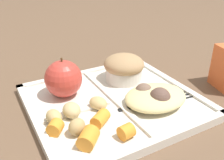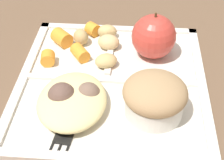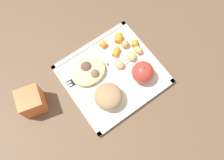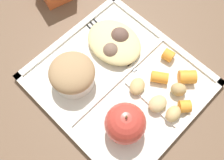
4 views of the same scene
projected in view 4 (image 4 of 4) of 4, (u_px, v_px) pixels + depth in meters
The scene contains 16 objects.
ground at pixel (119, 82), 0.54m from camera, with size 6.00×6.00×0.00m, color brown.
lunch_tray at pixel (119, 81), 0.54m from camera, with size 0.31×0.29×0.02m.
green_apple at pixel (125, 123), 0.46m from camera, with size 0.07×0.07×0.08m.
bran_muffin at pixel (72, 74), 0.50m from camera, with size 0.09×0.09×0.06m.
carrot_slice_back at pixel (168, 55), 0.54m from camera, with size 0.02×0.02×0.02m, color orange.
carrot_slice_large at pixel (187, 77), 0.52m from camera, with size 0.03×0.03×0.03m, color orange.
carrot_slice_center at pixel (159, 77), 0.52m from camera, with size 0.02×0.02×0.03m, color orange.
carrot_slice_tilted at pixel (185, 106), 0.50m from camera, with size 0.02×0.02×0.02m, color orange.
potato_chunk_browned at pixel (137, 86), 0.51m from camera, with size 0.04×0.03×0.02m, color tan.
potato_chunk_large at pixel (173, 114), 0.49m from camera, with size 0.03×0.03×0.02m, color tan.
potato_chunk_small at pixel (179, 89), 0.51m from camera, with size 0.03×0.02×0.03m, color tan.
potato_chunk_corner at pixel (158, 104), 0.50m from camera, with size 0.04×0.03×0.02m, color tan.
egg_noodle_pile at pixel (114, 42), 0.55m from camera, with size 0.12×0.10×0.03m, color beige.
meatball_front at pixel (111, 51), 0.54m from camera, with size 0.03×0.03×0.03m, color #755B4C.
meatball_side at pixel (120, 37), 0.55m from camera, with size 0.04×0.04×0.04m, color brown.
plastic_fork at pixel (106, 39), 0.57m from camera, with size 0.16×0.04×0.00m.
Camera 4 is at (-0.14, 0.16, 0.50)m, focal length 42.96 mm.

